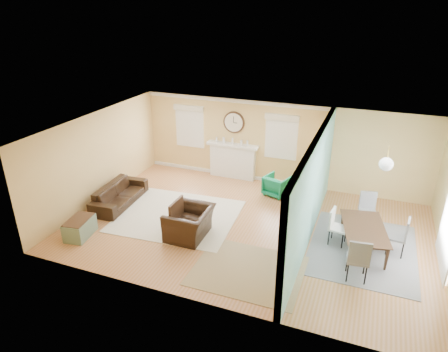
{
  "coord_description": "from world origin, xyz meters",
  "views": [
    {
      "loc": [
        2.63,
        -8.53,
        5.37
      ],
      "look_at": [
        -0.8,
        0.3,
        1.2
      ],
      "focal_mm": 32.0,
      "sensor_mm": 36.0,
      "label": 1
    }
  ],
  "objects_px": {
    "credenza": "(304,203)",
    "dining_table": "(364,238)",
    "green_chair": "(277,185)",
    "sofa": "(119,194)",
    "eames_chair": "(190,223)"
  },
  "relations": [
    {
      "from": "eames_chair",
      "to": "dining_table",
      "type": "xyz_separation_m",
      "value": [
        4.04,
        0.96,
        -0.08
      ]
    },
    {
      "from": "green_chair",
      "to": "dining_table",
      "type": "distance_m",
      "value": 3.35
    },
    {
      "from": "sofa",
      "to": "green_chair",
      "type": "bearing_deg",
      "value": -65.77
    },
    {
      "from": "green_chair",
      "to": "credenza",
      "type": "relative_size",
      "value": 0.48
    },
    {
      "from": "eames_chair",
      "to": "credenza",
      "type": "bearing_deg",
      "value": 128.02
    },
    {
      "from": "sofa",
      "to": "eames_chair",
      "type": "height_order",
      "value": "eames_chair"
    },
    {
      "from": "dining_table",
      "to": "credenza",
      "type": "bearing_deg",
      "value": 45.25
    },
    {
      "from": "dining_table",
      "to": "eames_chair",
      "type": "bearing_deg",
      "value": 91.65
    },
    {
      "from": "eames_chair",
      "to": "dining_table",
      "type": "bearing_deg",
      "value": 101.75
    },
    {
      "from": "dining_table",
      "to": "green_chair",
      "type": "bearing_deg",
      "value": 39.92
    },
    {
      "from": "credenza",
      "to": "dining_table",
      "type": "distance_m",
      "value": 1.93
    },
    {
      "from": "green_chair",
      "to": "dining_table",
      "type": "height_order",
      "value": "green_chair"
    },
    {
      "from": "sofa",
      "to": "eames_chair",
      "type": "relative_size",
      "value": 1.77
    },
    {
      "from": "sofa",
      "to": "credenza",
      "type": "distance_m",
      "value": 5.2
    },
    {
      "from": "eames_chair",
      "to": "dining_table",
      "type": "relative_size",
      "value": 0.68
    }
  ]
}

